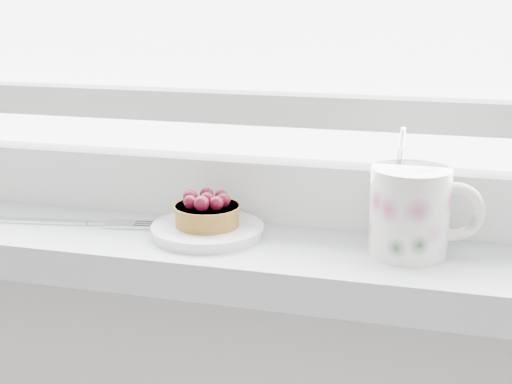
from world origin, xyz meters
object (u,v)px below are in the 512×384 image
(saucer, at_px, (208,230))
(floral_mug, at_px, (413,210))
(fork, at_px, (72,222))
(raspberry_tart, at_px, (207,211))

(saucer, distance_m, floral_mug, 0.22)
(floral_mug, relative_size, fork, 0.59)
(floral_mug, height_order, fork, floral_mug)
(raspberry_tart, bearing_deg, floral_mug, 0.38)
(raspberry_tart, height_order, floral_mug, floral_mug)
(fork, bearing_deg, saucer, 0.92)
(raspberry_tart, distance_m, floral_mug, 0.22)
(saucer, xyz_separation_m, floral_mug, (0.22, 0.00, 0.04))
(saucer, height_order, floral_mug, floral_mug)
(raspberry_tart, distance_m, fork, 0.17)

